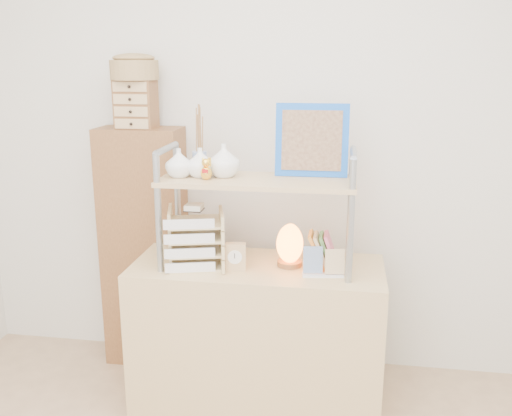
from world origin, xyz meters
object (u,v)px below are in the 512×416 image
(letter_tray, at_px, (195,242))
(salt_lamp, at_px, (290,245))
(cabinet, at_px, (145,248))
(desk, at_px, (257,336))

(letter_tray, relative_size, salt_lamp, 1.47)
(cabinet, height_order, salt_lamp, cabinet)
(cabinet, xyz_separation_m, salt_lamp, (0.85, -0.36, 0.18))
(letter_tray, distance_m, salt_lamp, 0.45)
(letter_tray, bearing_deg, salt_lamp, 9.30)
(cabinet, relative_size, letter_tray, 4.43)
(cabinet, bearing_deg, desk, -28.35)
(cabinet, bearing_deg, salt_lamp, -23.11)
(cabinet, distance_m, letter_tray, 0.63)
(cabinet, height_order, letter_tray, cabinet)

